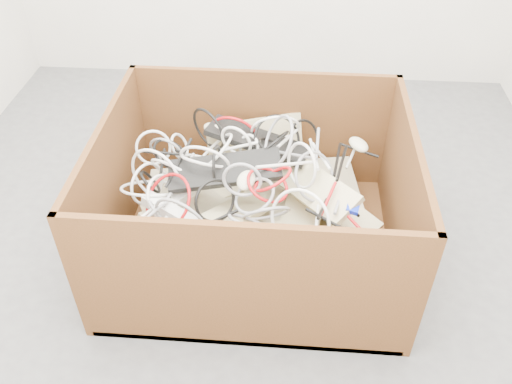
# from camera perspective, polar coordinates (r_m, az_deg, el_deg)

# --- Properties ---
(ground) EXTENTS (3.00, 3.00, 0.00)m
(ground) POSITION_cam_1_polar(r_m,az_deg,el_deg) (2.36, -1.49, -4.84)
(ground) COLOR #48484A
(ground) RESTS_ON ground
(cardboard_box) EXTENTS (1.17, 0.97, 0.60)m
(cardboard_box) POSITION_cam_1_polar(r_m,az_deg,el_deg) (2.21, -0.44, -3.26)
(cardboard_box) COLOR #3B270E
(cardboard_box) RESTS_ON ground
(keyboard_pile) EXTENTS (1.01, 0.95, 0.33)m
(keyboard_pile) POSITION_cam_1_polar(r_m,az_deg,el_deg) (2.12, 0.37, -0.51)
(keyboard_pile) COLOR tan
(keyboard_pile) RESTS_ON cardboard_box
(mice_scatter) EXTENTS (0.78, 0.63, 0.19)m
(mice_scatter) POSITION_cam_1_polar(r_m,az_deg,el_deg) (2.08, -0.59, 1.20)
(mice_scatter) COLOR beige
(mice_scatter) RESTS_ON keyboard_pile
(power_strip_left) EXTENTS (0.24, 0.23, 0.12)m
(power_strip_left) POSITION_cam_1_polar(r_m,az_deg,el_deg) (2.09, -5.74, 1.32)
(power_strip_left) COLOR silver
(power_strip_left) RESTS_ON keyboard_pile
(power_strip_right) EXTENTS (0.27, 0.16, 0.09)m
(power_strip_right) POSITION_cam_1_polar(r_m,az_deg,el_deg) (2.00, -8.65, -2.31)
(power_strip_right) COLOR silver
(power_strip_right) RESTS_ON keyboard_pile
(vga_plug) EXTENTS (0.06, 0.05, 0.03)m
(vga_plug) POSITION_cam_1_polar(r_m,az_deg,el_deg) (1.99, 10.19, -1.77)
(vga_plug) COLOR #0D26C3
(vga_plug) RESTS_ON keyboard_pile
(cable_tangle) EXTENTS (1.06, 0.79, 0.42)m
(cable_tangle) POSITION_cam_1_polar(r_m,az_deg,el_deg) (2.07, -3.59, 2.15)
(cable_tangle) COLOR black
(cable_tangle) RESTS_ON keyboard_pile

